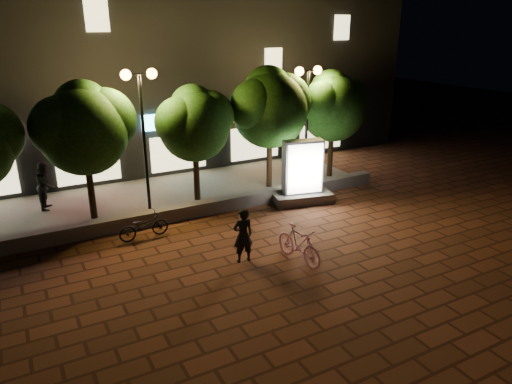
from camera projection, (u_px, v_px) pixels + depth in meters
ground at (248, 260)px, 14.14m from camera, size 80.00×80.00×0.00m
retaining_wall at (199, 209)px, 17.37m from camera, size 16.00×0.45×0.50m
sidewalk at (177, 194)px, 19.51m from camera, size 16.00×5.00×0.08m
building_block at (127, 60)px, 23.20m from camera, size 28.00×8.12×11.30m
tree_left at (84, 126)px, 15.96m from camera, size 3.60×3.00×4.89m
tree_mid at (195, 121)px, 17.81m from camera, size 3.24×2.70×4.50m
tree_right at (270, 105)px, 19.16m from camera, size 3.72×3.10×5.07m
tree_far_right at (333, 104)px, 20.65m from camera, size 3.48×2.90×4.76m
street_lamp_left at (141, 105)px, 16.41m from camera, size 1.26×0.36×5.18m
street_lamp_right at (308, 95)px, 19.56m from camera, size 1.26×0.36×4.98m
ad_kiosk at (302, 178)px, 18.39m from camera, size 2.52×1.64×2.52m
scooter_pink at (299, 244)px, 13.90m from camera, size 0.80×1.93×1.12m
rider at (243, 235)px, 13.80m from camera, size 0.64×0.45×1.70m
scooter_parked at (144, 226)px, 15.44m from camera, size 1.72×0.71×0.88m
pedestrian at (46, 186)px, 17.60m from camera, size 0.90×1.03×1.80m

